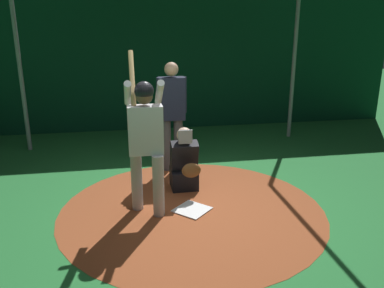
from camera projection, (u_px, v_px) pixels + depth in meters
name	position (u px, v px, depth m)	size (l,w,h in m)	color
ground_plane	(192.00, 210.00, 5.49)	(27.15, 27.15, 0.00)	#287A38
dirt_circle	(192.00, 210.00, 5.49)	(3.59, 3.59, 0.01)	#9E4C28
home_plate	(192.00, 210.00, 5.49)	(0.42, 0.42, 0.01)	white
batter	(145.00, 135.00, 5.13)	(0.68, 0.49, 2.11)	#B3B3B7
catcher	(185.00, 165.00, 6.07)	(0.58, 0.40, 0.97)	black
umpire	(172.00, 111.00, 6.65)	(0.23, 0.49, 1.83)	#4C4C51
back_wall	(159.00, 57.00, 9.09)	(0.22, 11.15, 3.28)	#0C3D26
cage_frame	(192.00, 32.00, 4.78)	(6.35, 5.50, 3.33)	gray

